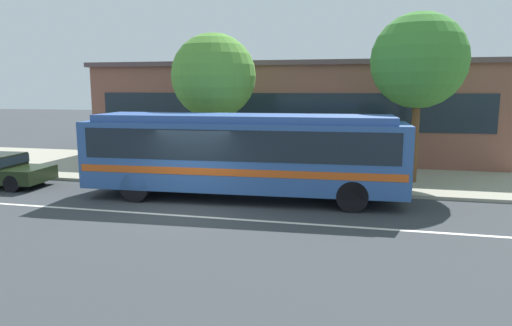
# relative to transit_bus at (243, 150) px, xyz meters

# --- Properties ---
(ground_plane) EXTENTS (120.00, 120.00, 0.00)m
(ground_plane) POSITION_rel_transit_bus_xyz_m (-1.32, -1.76, -1.72)
(ground_plane) COLOR #35393D
(sidewalk_slab) EXTENTS (60.00, 8.00, 0.12)m
(sidewalk_slab) POSITION_rel_transit_bus_xyz_m (-1.32, 5.35, -1.66)
(sidewalk_slab) COLOR #9D9A87
(sidewalk_slab) RESTS_ON ground_plane
(lane_stripe_center) EXTENTS (56.00, 0.16, 0.01)m
(lane_stripe_center) POSITION_rel_transit_bus_xyz_m (-1.32, -2.56, -1.71)
(lane_stripe_center) COLOR silver
(lane_stripe_center) RESTS_ON ground_plane
(transit_bus) EXTENTS (11.13, 3.01, 2.96)m
(transit_bus) POSITION_rel_transit_bus_xyz_m (0.00, 0.00, 0.00)
(transit_bus) COLOR #2F5697
(transit_bus) RESTS_ON ground_plane
(pedestrian_waiting_near_sign) EXTENTS (0.45, 0.45, 1.68)m
(pedestrian_waiting_near_sign) POSITION_rel_transit_bus_xyz_m (2.67, 2.50, -0.62)
(pedestrian_waiting_near_sign) COLOR #312D32
(pedestrian_waiting_near_sign) RESTS_ON sidewalk_slab
(bus_stop_sign) EXTENTS (0.16, 0.43, 2.49)m
(bus_stop_sign) POSITION_rel_transit_bus_xyz_m (4.13, 2.08, -0.00)
(bus_stop_sign) COLOR gray
(bus_stop_sign) RESTS_ON sidewalk_slab
(street_tree_near_stop) EXTENTS (3.60, 3.60, 6.03)m
(street_tree_near_stop) POSITION_rel_transit_bus_xyz_m (-2.23, 3.61, 2.62)
(street_tree_near_stop) COLOR brown
(street_tree_near_stop) RESTS_ON sidewalk_slab
(street_tree_mid_block) EXTENTS (3.70, 3.70, 6.64)m
(street_tree_mid_block) POSITION_rel_transit_bus_xyz_m (6.05, 3.90, 3.18)
(street_tree_mid_block) COLOR brown
(street_tree_mid_block) RESTS_ON sidewalk_slab
(station_building) EXTENTS (21.40, 8.78, 5.19)m
(station_building) POSITION_rel_transit_bus_xyz_m (0.21, 11.20, 0.88)
(station_building) COLOR brown
(station_building) RESTS_ON ground_plane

